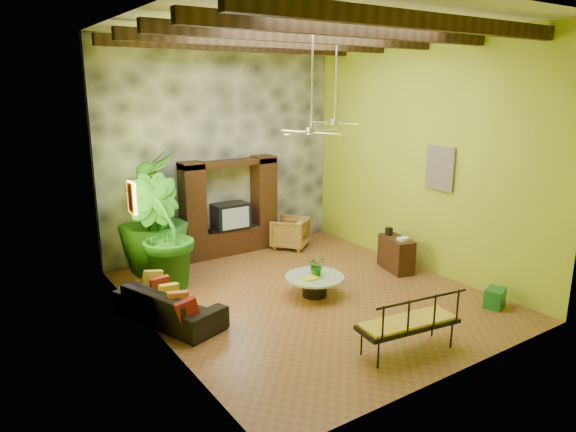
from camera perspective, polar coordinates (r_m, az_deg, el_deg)
ground at (r=10.16m, az=2.01°, el=-8.64°), size 7.00×7.00×0.00m
ceiling at (r=9.43m, az=2.28°, el=20.64°), size 6.00×7.00×0.02m
back_wall at (r=12.45m, az=-7.42°, el=7.43°), size 6.00×0.02×5.00m
left_wall at (r=8.11m, az=-15.34°, el=3.47°), size 0.02×7.00×5.00m
right_wall at (r=11.48m, az=14.45°, el=6.54°), size 0.02×7.00×5.00m
stone_accent_wall at (r=12.40m, az=-7.29°, el=7.40°), size 5.98×0.10×4.98m
ceiling_beams at (r=9.40m, az=2.27°, el=19.31°), size 5.95×5.36×0.22m
entertainment_center at (r=12.41m, az=-6.44°, el=0.22°), size 2.40×0.55×2.30m
ceiling_fan_front at (r=8.94m, az=2.66°, el=10.73°), size 1.28×1.28×1.86m
ceiling_fan_back at (r=11.30m, az=5.25°, el=11.40°), size 1.28×1.28×1.86m
wall_art_mask at (r=9.14m, az=-16.97°, el=1.95°), size 0.06×0.32×0.55m
wall_art_painting at (r=11.09m, az=16.55°, el=5.10°), size 0.06×0.70×0.90m
sofa at (r=9.18m, az=-13.06°, el=-9.54°), size 1.44×2.23×0.61m
wicker_armchair at (r=12.87m, az=0.23°, el=-1.87°), size 1.16×1.16×0.76m
tall_plant_a at (r=11.21m, az=-14.43°, el=-0.65°), size 1.45×1.43×2.31m
tall_plant_b at (r=10.36m, az=-13.87°, el=-1.87°), size 1.62×1.60×2.30m
tall_plant_c at (r=11.35m, az=-14.78°, el=0.32°), size 1.76×1.76×2.62m
coffee_table at (r=10.00m, az=2.97°, el=-7.45°), size 1.14×1.14×0.40m
centerpiece_plant at (r=9.94m, az=3.18°, el=-5.47°), size 0.40×0.36×0.40m
yellow_tray at (r=9.78m, az=2.46°, el=-6.94°), size 0.31×0.23×0.03m
iron_bench at (r=8.05m, az=13.61°, el=-11.27°), size 1.67×0.80×0.57m
side_console at (r=11.54m, az=11.91°, el=-4.15°), size 0.63×1.00×0.74m
green_bin at (r=10.25m, az=22.00°, el=-8.44°), size 0.48×0.42×0.35m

